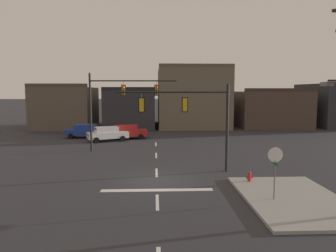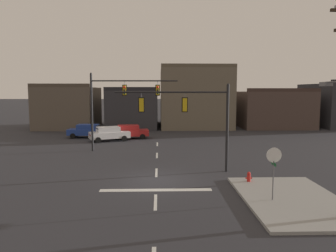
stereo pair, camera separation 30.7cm
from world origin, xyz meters
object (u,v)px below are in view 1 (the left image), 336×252
object	(u,v)px
car_lot_middle	(85,131)
car_lot_farside	(127,131)
signal_mast_far_side	(115,99)
stop_sign	(275,161)
car_lot_nearside	(107,134)
fire_hydrant	(249,178)
signal_mast_near_side	(193,113)

from	to	relation	value
car_lot_middle	car_lot_farside	xyz separation A→B (m)	(5.15, -0.96, 0.00)
signal_mast_far_side	stop_sign	size ratio (longest dim) A/B	2.85
car_lot_nearside	fire_hydrant	size ratio (longest dim) A/B	6.34
car_lot_nearside	fire_hydrant	xyz separation A→B (m)	(11.05, -17.16, -0.53)
car_lot_middle	car_lot_farside	bearing A→B (deg)	-10.59
car_lot_middle	car_lot_farside	distance (m)	5.24
car_lot_nearside	fire_hydrant	distance (m)	20.42
signal_mast_far_side	car_lot_farside	size ratio (longest dim) A/B	1.75
fire_hydrant	car_lot_nearside	bearing A→B (deg)	122.78
signal_mast_near_side	stop_sign	world-z (taller)	signal_mast_near_side
stop_sign	fire_hydrant	bearing A→B (deg)	94.86
signal_mast_near_side	car_lot_middle	size ratio (longest dim) A/B	1.74
signal_mast_near_side	signal_mast_far_side	bearing A→B (deg)	128.06
signal_mast_far_side	stop_sign	bearing A→B (deg)	-56.24
car_lot_nearside	car_lot_farside	bearing A→B (deg)	41.08
signal_mast_far_side	car_lot_nearside	xyz separation A→B (m)	(-1.64, 6.01, -4.01)
signal_mast_near_side	car_lot_farside	world-z (taller)	signal_mast_near_side
car_lot_farside	fire_hydrant	xyz separation A→B (m)	(8.97, -18.98, -0.53)
signal_mast_far_side	car_lot_middle	xyz separation A→B (m)	(-4.70, 8.79, -4.01)
car_lot_nearside	stop_sign	bearing A→B (deg)	-61.08
signal_mast_far_side	car_lot_middle	distance (m)	10.75
stop_sign	car_lot_farside	xyz separation A→B (m)	(-9.25, 22.34, -1.29)
fire_hydrant	car_lot_middle	bearing A→B (deg)	125.28
car_lot_middle	fire_hydrant	bearing A→B (deg)	-54.72
signal_mast_far_side	car_lot_farside	bearing A→B (deg)	86.74
car_lot_nearside	car_lot_middle	world-z (taller)	same
car_lot_nearside	fire_hydrant	world-z (taller)	car_lot_nearside
car_lot_farside	fire_hydrant	world-z (taller)	car_lot_farside
stop_sign	car_lot_middle	bearing A→B (deg)	121.71
fire_hydrant	signal_mast_far_side	bearing A→B (deg)	130.16
signal_mast_near_side	signal_mast_far_side	world-z (taller)	signal_mast_far_side
car_lot_middle	signal_mast_near_side	bearing A→B (deg)	-56.84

